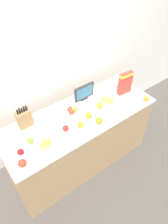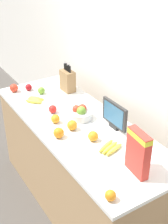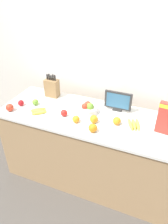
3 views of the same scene
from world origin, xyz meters
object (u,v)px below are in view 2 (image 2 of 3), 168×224
object	(u,v)px
banana_bunch_right	(110,148)
orange_mid_right	(93,136)
apple_near_bananas	(14,88)
small_monitor	(114,115)
cereal_box	(138,151)
apple_by_knife_block	(29,87)
orange_by_cereal	(110,195)
orange_near_bowl	(72,125)
orange_front_center	(55,119)
apple_leftmost	(41,90)
fruit_bowl	(80,113)
orange_front_left	(59,133)
banana_bunch_left	(35,100)
apple_middle	(53,109)
knife_block	(68,80)

from	to	relation	value
banana_bunch_right	orange_mid_right	distance (m)	0.17
apple_near_bananas	small_monitor	bearing A→B (deg)	22.12
small_monitor	apple_near_bananas	xyz separation A→B (m)	(-1.08, -0.44, -0.08)
cereal_box	orange_mid_right	distance (m)	0.48
apple_by_knife_block	orange_by_cereal	bearing A→B (deg)	-6.77
cereal_box	orange_near_bowl	size ratio (longest dim) A/B	3.82
apple_by_knife_block	orange_by_cereal	size ratio (longest dim) A/B	0.98
apple_by_knife_block	orange_front_center	distance (m)	0.71
apple_leftmost	orange_mid_right	world-z (taller)	orange_mid_right
cereal_box	orange_mid_right	bearing A→B (deg)	-169.16
banana_bunch_right	apple_by_knife_block	distance (m)	1.26
cereal_box	fruit_bowl	world-z (taller)	cereal_box
fruit_bowl	orange_by_cereal	bearing A→B (deg)	-21.11
apple_near_bananas	orange_mid_right	xyz separation A→B (m)	(1.14, 0.20, -0.00)
apple_by_knife_block	orange_front_center	size ratio (longest dim) A/B	0.91
orange_near_bowl	orange_front_left	bearing A→B (deg)	-73.83
orange_by_cereal	orange_front_left	world-z (taller)	orange_front_left
fruit_bowl	apple_by_knife_block	distance (m)	0.77
orange_by_cereal	apple_by_knife_block	bearing A→B (deg)	173.23
banana_bunch_left	banana_bunch_right	xyz separation A→B (m)	(1.00, 0.15, -0.00)
small_monitor	apple_middle	bearing A→B (deg)	-148.08
cereal_box	orange_front_center	size ratio (longest dim) A/B	4.19
cereal_box	orange_front_center	bearing A→B (deg)	-163.14
banana_bunch_left	apple_near_bananas	size ratio (longest dim) A/B	2.32
banana_bunch_left	apple_leftmost	size ratio (longest dim) A/B	2.72
small_monitor	orange_near_bowl	distance (m)	0.35
orange_near_bowl	orange_mid_right	bearing A→B (deg)	14.62
small_monitor	banana_bunch_right	world-z (taller)	small_monitor
small_monitor	orange_front_center	bearing A→B (deg)	-131.85
knife_block	apple_middle	distance (m)	0.48
apple_middle	orange_front_center	distance (m)	0.17
knife_block	cereal_box	bearing A→B (deg)	-10.17
knife_block	fruit_bowl	bearing A→B (deg)	-18.59
apple_by_knife_block	orange_front_center	xyz separation A→B (m)	(0.71, -0.06, 0.00)
apple_near_bananas	apple_by_knife_block	distance (m)	0.15
apple_leftmost	apple_middle	xyz separation A→B (m)	(0.40, -0.08, 0.00)
fruit_bowl	apple_by_knife_block	size ratio (longest dim) A/B	3.01
banana_bunch_right	orange_by_cereal	size ratio (longest dim) A/B	3.13
orange_near_bowl	small_monitor	bearing A→B (deg)	61.98
small_monitor	apple_leftmost	world-z (taller)	small_monitor
apple_by_knife_block	cereal_box	bearing A→B (deg)	3.50
fruit_bowl	orange_front_left	xyz separation A→B (m)	(0.16, -0.30, -0.01)
small_monitor	apple_by_knife_block	bearing A→B (deg)	-163.77
knife_block	orange_front_left	xyz separation A→B (m)	(0.70, -0.48, -0.07)
small_monitor	orange_front_left	world-z (taller)	small_monitor
apple_by_knife_block	orange_mid_right	xyz separation A→B (m)	(1.09, 0.06, 0.01)
banana_bunch_left	orange_by_cereal	world-z (taller)	orange_by_cereal
fruit_bowl	orange_near_bowl	bearing A→B (deg)	-51.39
orange_near_bowl	fruit_bowl	bearing A→B (deg)	128.61
cereal_box	orange_near_bowl	world-z (taller)	cereal_box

